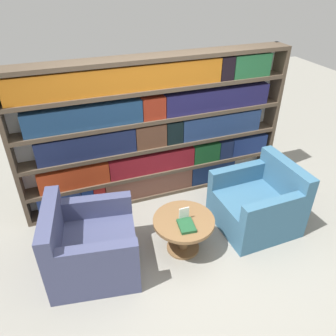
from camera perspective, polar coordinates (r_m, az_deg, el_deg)
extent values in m
plane|color=gray|center=(3.86, 4.30, -14.30)|extent=(14.00, 14.00, 0.00)
cube|color=silver|center=(4.33, -2.53, 7.04)|extent=(3.51, 0.05, 1.91)
cube|color=brown|center=(4.09, -25.60, 2.04)|extent=(0.05, 0.30, 1.91)
cube|color=brown|center=(4.99, 17.40, 9.11)|extent=(0.05, 0.30, 1.91)
cube|color=brown|center=(4.71, -1.79, -3.84)|extent=(3.41, 0.30, 0.05)
cube|color=brown|center=(4.50, -1.87, -0.18)|extent=(3.41, 0.30, 0.05)
cube|color=brown|center=(4.31, -1.95, 4.09)|extent=(3.41, 0.30, 0.05)
cube|color=brown|center=(4.14, -2.05, 8.73)|extent=(3.41, 0.30, 0.05)
cube|color=brown|center=(4.01, -2.16, 13.73)|extent=(3.41, 0.30, 0.05)
cube|color=brown|center=(3.91, -2.27, 18.68)|extent=(3.41, 0.30, 0.05)
cube|color=navy|center=(4.43, -18.30, -5.54)|extent=(0.53, 0.20, 0.30)
cube|color=navy|center=(4.44, -13.88, -4.70)|extent=(0.15, 0.20, 0.30)
cube|color=#A31F1E|center=(4.45, -11.90, -4.32)|extent=(0.15, 0.20, 0.30)
cube|color=brown|center=(4.55, -3.34, -2.59)|extent=(1.22, 0.20, 0.30)
cube|color=navy|center=(4.86, 7.45, -0.32)|extent=(0.67, 0.20, 0.30)
cube|color=#C13C1A|center=(4.24, -16.08, -1.33)|extent=(0.86, 0.20, 0.27)
cube|color=maroon|center=(4.38, -2.87, 1.20)|extent=(1.16, 0.20, 0.27)
cube|color=#195628|center=(4.64, 6.39, 2.94)|extent=(0.39, 0.20, 0.27)
cube|color=navy|center=(4.77, 9.67, 3.54)|extent=(0.20, 0.20, 0.27)
cube|color=navy|center=(4.95, 13.56, 4.23)|extent=(0.55, 0.20, 0.27)
cube|color=navy|center=(4.05, -14.01, 3.90)|extent=(1.18, 0.20, 0.30)
cube|color=brown|center=(4.18, -3.20, 5.81)|extent=(0.39, 0.20, 0.30)
cube|color=black|center=(4.27, 0.84, 6.48)|extent=(0.22, 0.20, 0.30)
cube|color=navy|center=(4.55, 9.05, 7.72)|extent=(1.15, 0.20, 0.30)
cube|color=navy|center=(3.90, -14.46, 8.68)|extent=(1.35, 0.20, 0.27)
cube|color=#A12D19|center=(4.04, -2.72, 10.56)|extent=(0.29, 0.20, 0.27)
cube|color=navy|center=(4.37, 8.46, 11.94)|extent=(1.44, 0.20, 0.27)
cube|color=orange|center=(3.83, -8.47, 15.11)|extent=(2.46, 0.20, 0.28)
cube|color=black|center=(4.29, 9.84, 16.88)|extent=(0.18, 0.20, 0.28)
cube|color=#276E3F|center=(4.47, 14.02, 17.06)|extent=(0.52, 0.20, 0.28)
cube|color=#42476B|center=(3.64, -12.64, -14.17)|extent=(1.01, 0.99, 0.41)
cube|color=#42476B|center=(3.41, -19.72, -9.82)|extent=(0.28, 0.86, 0.41)
cube|color=#42476B|center=(3.15, -12.04, -14.78)|extent=(0.75, 0.24, 0.24)
cube|color=#42476B|center=(3.69, -12.16, -6.49)|extent=(0.75, 0.24, 0.24)
cube|color=#386684|center=(4.19, 14.79, -7.23)|extent=(0.90, 0.87, 0.41)
cube|color=#386684|center=(4.16, 19.74, -1.48)|extent=(0.16, 0.86, 0.41)
cube|color=#386684|center=(4.20, 11.83, -1.15)|extent=(0.74, 0.14, 0.24)
cube|color=#386684|center=(3.74, 17.74, -6.91)|extent=(0.74, 0.14, 0.24)
cylinder|color=brown|center=(3.76, 2.68, -11.65)|extent=(0.12, 0.12, 0.39)
cylinder|color=brown|center=(3.89, 2.61, -13.57)|extent=(0.37, 0.37, 0.03)
cylinder|color=brown|center=(3.61, 2.76, -9.20)|extent=(0.68, 0.68, 0.04)
cube|color=black|center=(3.59, 2.77, -8.90)|extent=(0.07, 0.06, 0.01)
cube|color=silver|center=(3.55, 2.81, -7.98)|extent=(0.11, 0.01, 0.16)
cube|color=#1E512D|center=(3.50, 3.22, -9.99)|extent=(0.18, 0.24, 0.03)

